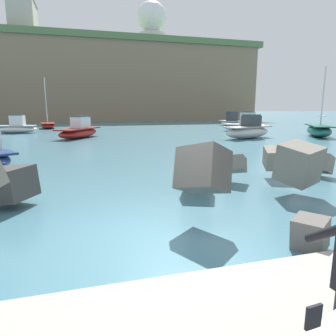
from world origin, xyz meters
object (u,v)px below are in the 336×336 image
Objects in this scene: boat_far_right at (319,130)px; station_building_east at (23,18)px; boat_near_left at (79,131)px; boat_far_centre at (245,126)px; boat_near_centre at (248,130)px; boat_near_right at (48,125)px; radar_dome at (152,22)px; boat_mid_right at (231,122)px; boat_far_left at (15,127)px.

station_building_east is (-31.29, 44.14, 18.94)m from boat_far_right.
boat_near_left is 1.14× the size of boat_far_centre.
boat_far_centre is at bearing 62.49° from boat_near_centre.
boat_near_right is at bearing 151.59° from boat_far_centre.
boat_near_left is at bearing -111.61° from radar_dome.
boat_mid_right reaches higher than boat_near_left.
boat_far_right is (28.51, -12.13, -0.03)m from boat_far_left.
boat_far_centre is 0.60× the size of station_building_east.
boat_far_right reaches higher than boat_far_centre.
boat_near_centre is (14.53, -4.48, 0.08)m from boat_near_left.
boat_far_left is (-6.60, 7.40, -0.01)m from boat_near_left.
boat_near_right reaches higher than boat_far_left.
station_building_east is (-2.79, 32.01, 18.91)m from boat_far_left.
boat_far_centre is at bearing -53.19° from station_building_east.
boat_mid_right is at bearing -3.23° from boat_near_right.
boat_near_left is 44.71m from station_building_east.
boat_near_centre is 1.26× the size of boat_mid_right.
boat_far_right is (3.71, -7.29, -0.10)m from boat_far_centre.
boat_far_left is (-28.50, -5.70, -0.03)m from boat_mid_right.
boat_near_left is 1.16× the size of boat_far_left.
boat_mid_right is 17.83m from boat_far_right.
boat_far_centre is (22.19, -12.00, 0.26)m from boat_near_right.
radar_dome is at bearing 52.83° from boat_near_right.
boat_mid_right is 0.91× the size of boat_far_centre.
boat_near_right reaches higher than boat_far_right.
boat_far_left reaches higher than boat_near_left.
station_building_east is (-9.38, 39.42, 18.90)m from boat_near_left.
boat_far_left is at bearing 168.95° from boat_far_centre.
radar_dome is (23.06, 34.14, 20.57)m from boat_far_left.
boat_near_centre is at bearing -29.35° from boat_far_left.
boat_near_right reaches higher than boat_near_centre.
boat_far_centre is (3.67, 7.04, -0.02)m from boat_near_centre.
boat_far_centre is 8.18m from boat_far_right.
boat_far_right is at bearing -83.28° from radar_dome.
boat_near_right reaches higher than boat_far_centre.
boat_near_left is 0.86× the size of boat_near_right.
boat_near_centre reaches higher than boat_far_left.
boat_far_left is 30.98m from boat_far_right.
boat_near_centre is at bearing -17.12° from boat_near_left.
station_building_east reaches higher than boat_near_left.
boat_far_left is at bearing 156.95° from boat_far_right.
boat_far_right is at bearing -89.98° from boat_mid_right.
boat_far_centre is (24.79, -4.84, 0.07)m from boat_far_left.
station_building_east reaches higher than boat_mid_right.
boat_near_right is at bearing 70.04° from boat_far_left.
boat_near_right is 1.35× the size of boat_far_left.
boat_far_centre is at bearing -28.41° from boat_near_right.
boat_far_right is at bearing -36.67° from boat_near_right.
boat_mid_right reaches higher than boat_near_centre.
boat_far_left is at bearing -85.03° from station_building_east.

